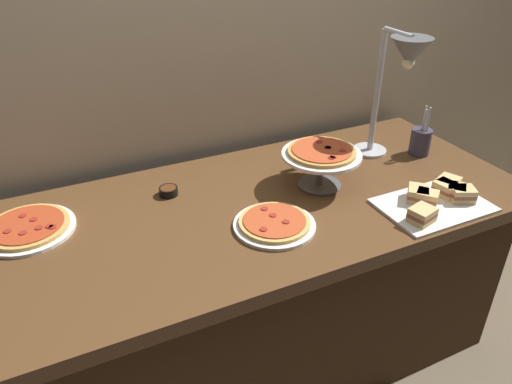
% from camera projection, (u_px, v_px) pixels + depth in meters
% --- Properties ---
extents(ground_plane, '(8.00, 8.00, 0.00)m').
position_uv_depth(ground_plane, '(264.00, 351.00, 2.11)').
color(ground_plane, brown).
extents(back_wall, '(4.40, 0.04, 2.40)m').
position_uv_depth(back_wall, '(209.00, 44.00, 1.89)').
color(back_wall, '#C6B593').
rests_on(back_wall, ground_plane).
extents(buffet_table, '(1.90, 0.84, 0.76)m').
position_uv_depth(buffet_table, '(265.00, 283.00, 1.92)').
color(buffet_table, brown).
rests_on(buffet_table, ground_plane).
extents(heat_lamp, '(0.15, 0.29, 0.52)m').
position_uv_depth(heat_lamp, '(402.00, 65.00, 1.78)').
color(heat_lamp, '#B7BABF').
rests_on(heat_lamp, buffet_table).
extents(pizza_plate_front, '(0.29, 0.29, 0.03)m').
position_uv_depth(pizza_plate_front, '(28.00, 228.00, 1.56)').
color(pizza_plate_front, white).
rests_on(pizza_plate_front, buffet_table).
extents(pizza_plate_center, '(0.27, 0.27, 0.03)m').
position_uv_depth(pizza_plate_center, '(274.00, 224.00, 1.59)').
color(pizza_plate_center, white).
rests_on(pizza_plate_center, buffet_table).
extents(pizza_plate_raised_stand, '(0.29, 0.29, 0.15)m').
position_uv_depth(pizza_plate_raised_stand, '(321.00, 157.00, 1.77)').
color(pizza_plate_raised_stand, '#595B60').
rests_on(pizza_plate_raised_stand, buffet_table).
extents(sandwich_platter, '(0.37, 0.26, 0.06)m').
position_uv_depth(sandwich_platter, '(437.00, 199.00, 1.70)').
color(sandwich_platter, white).
rests_on(sandwich_platter, buffet_table).
extents(sauce_cup_near, '(0.07, 0.07, 0.03)m').
position_uv_depth(sauce_cup_near, '(168.00, 191.00, 1.76)').
color(sauce_cup_near, black).
rests_on(sauce_cup_near, buffet_table).
extents(utensil_holder, '(0.08, 0.08, 0.22)m').
position_uv_depth(utensil_holder, '(420.00, 141.00, 2.03)').
color(utensil_holder, '#383347').
rests_on(utensil_holder, buffet_table).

